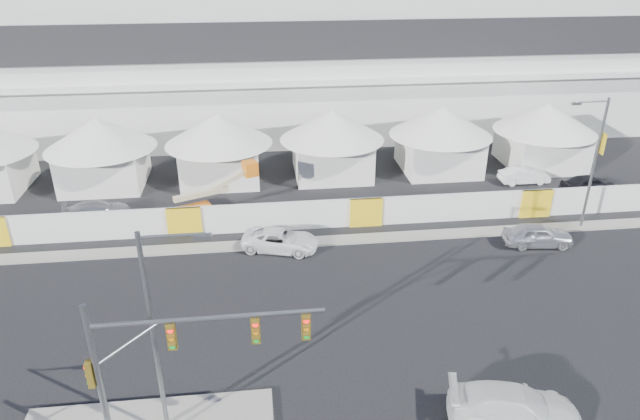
{
  "coord_description": "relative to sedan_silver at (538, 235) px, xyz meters",
  "views": [
    {
      "loc": [
        -1.15,
        -19.43,
        17.78
      ],
      "look_at": [
        2.36,
        10.0,
        3.5
      ],
      "focal_mm": 32.0,
      "sensor_mm": 36.0,
      "label": 1
    }
  ],
  "objects": [
    {
      "name": "pickup_near",
      "position": [
        -7.69,
        -13.79,
        0.03
      ],
      "size": [
        3.35,
        5.62,
        1.53
      ],
      "primitive_type": "imported",
      "rotation": [
        0.0,
        0.0,
        1.33
      ],
      "color": "white",
      "rests_on": "ground"
    },
    {
      "name": "streetlight_curb",
      "position": [
        3.92,
        2.02,
        4.42
      ],
      "size": [
        2.63,
        0.59,
        8.88
      ],
      "color": "slate",
      "rests_on": "ground"
    },
    {
      "name": "streetlight_median",
      "position": [
        -21.21,
        -12.92,
        4.55
      ],
      "size": [
        2.47,
        0.25,
        8.93
      ],
      "color": "slate",
      "rests_on": "median_island"
    },
    {
      "name": "boom_lift",
      "position": [
        -21.71,
        5.51,
        0.25
      ],
      "size": [
        7.47,
        2.95,
        3.65
      ],
      "rotation": [
        0.0,
        0.0,
        0.41
      ],
      "color": "orange",
      "rests_on": "ground"
    },
    {
      "name": "pickup_curb",
      "position": [
        -16.22,
        1.38,
        -0.07
      ],
      "size": [
        3.41,
        5.17,
        1.32
      ],
      "primitive_type": "imported",
      "rotation": [
        0.0,
        0.0,
        1.29
      ],
      "color": "white",
      "rests_on": "ground"
    },
    {
      "name": "ground",
      "position": [
        -16.32,
        -10.48,
        -0.73
      ],
      "size": [
        160.0,
        160.0,
        0.0
      ],
      "primitive_type": "plane",
      "color": "black",
      "rests_on": "ground"
    },
    {
      "name": "tent_row",
      "position": [
        -15.82,
        13.52,
        2.42
      ],
      "size": [
        53.4,
        8.4,
        5.4
      ],
      "color": "white",
      "rests_on": "ground"
    },
    {
      "name": "lot_car_c",
      "position": [
        -28.61,
        7.21,
        -0.09
      ],
      "size": [
        2.65,
        4.65,
        1.27
      ],
      "primitive_type": "imported",
      "rotation": [
        0.0,
        0.0,
        1.78
      ],
      "color": "#B0B0B5",
      "rests_on": "ground"
    },
    {
      "name": "far_curb",
      "position": [
        3.68,
        2.02,
        -0.67
      ],
      "size": [
        80.0,
        1.2,
        0.12
      ],
      "primitive_type": "cube",
      "color": "gray",
      "rests_on": "ground"
    },
    {
      "name": "hoarding_fence",
      "position": [
        -10.32,
        4.02,
        0.27
      ],
      "size": [
        70.0,
        0.25,
        2.0
      ],
      "primitive_type": "cube",
      "color": "white",
      "rests_on": "ground"
    },
    {
      "name": "lot_car_b",
      "position": [
        7.64,
        7.21,
        0.02
      ],
      "size": [
        2.09,
        4.5,
        1.49
      ],
      "primitive_type": "imported",
      "rotation": [
        0.0,
        0.0,
        1.65
      ],
      "color": "black",
      "rests_on": "ground"
    },
    {
      "name": "sedan_silver",
      "position": [
        0.0,
        0.0,
        0.0
      ],
      "size": [
        2.17,
        4.44,
        1.46
      ],
      "primitive_type": "imported",
      "rotation": [
        0.0,
        0.0,
        1.46
      ],
      "color": "silver",
      "rests_on": "ground"
    },
    {
      "name": "lot_car_a",
      "position": [
        3.6,
        9.79,
        -0.08
      ],
      "size": [
        1.37,
        3.93,
        1.29
      ],
      "primitive_type": "imported",
      "rotation": [
        0.0,
        0.0,
        1.57
      ],
      "color": "white",
      "rests_on": "ground"
    },
    {
      "name": "traffic_mast",
      "position": [
        -21.47,
        -13.82,
        3.21
      ],
      "size": [
        8.28,
        0.67,
        6.84
      ],
      "color": "slate",
      "rests_on": "median_island"
    },
    {
      "name": "stadium",
      "position": [
        -7.61,
        31.03,
        8.72
      ],
      "size": [
        80.0,
        24.8,
        21.98
      ],
      "color": "silver",
      "rests_on": "ground"
    }
  ]
}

